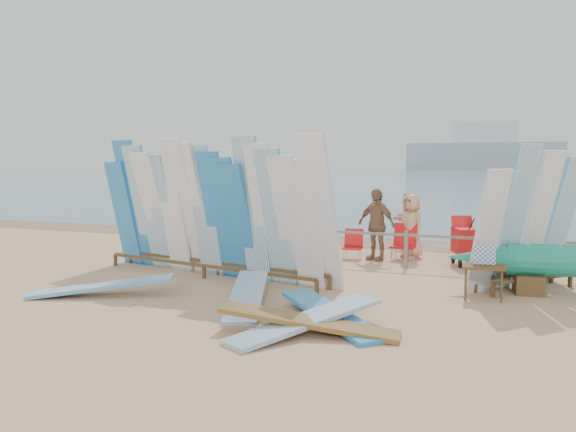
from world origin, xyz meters
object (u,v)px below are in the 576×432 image
at_px(flat_board_d, 331,322).
at_px(stroller, 465,246).
at_px(main_surfboard_rack, 211,214).
at_px(flat_board_b, 306,332).
at_px(beachgoer_3, 292,218).
at_px(flat_board_a, 247,306).
at_px(beachgoer_extra_1, 216,213).
at_px(beachgoer_8, 515,235).
at_px(side_surfboard_rack, 526,224).
at_px(beachgoer_4, 376,224).
at_px(vendor_table, 483,281).
at_px(beachgoer_5, 409,219).
at_px(beachgoer_2, 262,222).
at_px(beach_chair_left, 353,250).
at_px(flat_board_c, 309,334).
at_px(beach_chair_right, 403,249).
at_px(flat_board_e, 102,296).
at_px(beachgoer_6, 412,226).
at_px(beachgoer_1, 229,217).

relative_size(flat_board_d, stroller, 2.25).
distance_m(main_surfboard_rack, flat_board_d, 4.71).
bearing_deg(flat_board_b, beachgoer_3, 142.23).
height_order(flat_board_a, beachgoer_extra_1, beachgoer_extra_1).
bearing_deg(beachgoer_8, side_surfboard_rack, -165.08).
height_order(beachgoer_3, beachgoer_4, beachgoer_4).
bearing_deg(flat_board_d, vendor_table, 4.71).
height_order(beachgoer_5, beachgoer_4, beachgoer_4).
xyz_separation_m(flat_board_a, beachgoer_2, (-2.28, 5.47, 0.89)).
relative_size(beachgoer_3, beachgoer_8, 0.96).
height_order(beach_chair_left, stroller, stroller).
relative_size(flat_board_c, beach_chair_right, 2.88).
distance_m(flat_board_e, stroller, 8.59).
bearing_deg(beachgoer_5, beachgoer_8, 52.22).
height_order(beachgoer_extra_1, beachgoer_2, beachgoer_2).
height_order(side_surfboard_rack, beachgoer_6, side_surfboard_rack).
height_order(stroller, beachgoer_1, beachgoer_1).
bearing_deg(vendor_table, beachgoer_4, 124.01).
bearing_deg(beachgoer_2, beachgoer_6, -22.79).
xyz_separation_m(flat_board_c, beach_chair_right, (-0.17, 7.30, 0.27)).
xyz_separation_m(vendor_table, flat_board_a, (-3.79, -2.16, -0.34)).
height_order(beachgoer_5, beachgoer_8, beachgoer_8).
bearing_deg(stroller, beachgoer_5, 102.25).
xyz_separation_m(flat_board_e, beach_chair_left, (3.11, 6.08, 0.23)).
distance_m(main_surfboard_rack, beachgoer_extra_1, 6.34).
height_order(beachgoer_extra_1, beachgoer_1, beachgoer_1).
distance_m(beach_chair_left, beachgoer_2, 2.58).
relative_size(side_surfboard_rack, beachgoer_2, 1.61).
bearing_deg(flat_board_d, flat_board_e, 131.96).
xyz_separation_m(beachgoer_extra_1, beachgoer_4, (5.81, -1.93, 0.04)).
distance_m(flat_board_b, beach_chair_left, 7.01).
bearing_deg(beachgoer_extra_1, flat_board_b, -80.62).
distance_m(stroller, beachgoer_1, 6.70).
height_order(flat_board_e, beachgoer_1, beachgoer_1).
bearing_deg(beachgoer_6, beachgoer_5, 144.68).
bearing_deg(beachgoer_6, beachgoer_2, -124.17).
height_order(main_surfboard_rack, beach_chair_left, main_surfboard_rack).
relative_size(flat_board_e, beachgoer_extra_1, 1.52).
relative_size(main_surfboard_rack, beachgoer_2, 3.51).
bearing_deg(flat_board_d, beachgoer_4, 51.52).
xyz_separation_m(stroller, beachgoer_6, (-1.44, 0.63, 0.37)).
distance_m(flat_board_a, beachgoer_8, 6.94).
bearing_deg(side_surfboard_rack, flat_board_b, -172.29).
bearing_deg(vendor_table, beachgoer_5, 107.10).
bearing_deg(beach_chair_left, beachgoer_3, 134.84).
height_order(beach_chair_left, beachgoer_3, beachgoer_3).
distance_m(beachgoer_1, beachgoer_8, 7.87).
height_order(flat_board_c, beachgoer_5, beachgoer_5).
distance_m(beachgoer_2, beachgoer_6, 4.00).
relative_size(flat_board_a, beachgoer_6, 1.60).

